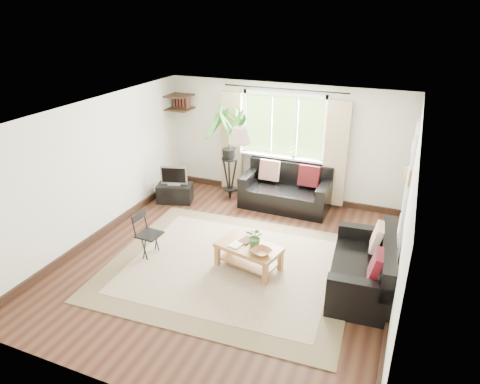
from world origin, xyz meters
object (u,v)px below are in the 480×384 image
at_px(tv_stand, 175,193).
at_px(palm_stand, 229,155).
at_px(sofa_back, 286,188).
at_px(sofa_right, 362,264).
at_px(folding_chair, 150,235).
at_px(coffee_table, 249,257).

height_order(tv_stand, palm_stand, palm_stand).
relative_size(sofa_back, palm_stand, 0.90).
distance_m(sofa_right, tv_stand, 4.29).
distance_m(sofa_back, sofa_right, 2.82).
relative_size(tv_stand, folding_chair, 0.95).
height_order(tv_stand, folding_chair, folding_chair).
bearing_deg(palm_stand, sofa_back, 1.81).
bearing_deg(coffee_table, sofa_right, 5.49).
relative_size(sofa_right, coffee_table, 1.68).
bearing_deg(folding_chair, sofa_back, -27.01).
xyz_separation_m(palm_stand, folding_chair, (-0.30, -2.56, -0.60)).
bearing_deg(folding_chair, sofa_right, -79.58).
bearing_deg(sofa_back, coffee_table, -86.55).
height_order(sofa_back, folding_chair, sofa_back).
distance_m(sofa_back, folding_chair, 3.01).
distance_m(coffee_table, folding_chair, 1.65).
bearing_deg(coffee_table, sofa_back, 92.77).
distance_m(sofa_right, folding_chair, 3.33).
distance_m(sofa_back, palm_stand, 1.34).
bearing_deg(sofa_right, folding_chair, -87.29).
xyz_separation_m(tv_stand, folding_chair, (0.70, -1.98, 0.18)).
height_order(sofa_right, tv_stand, sofa_right).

